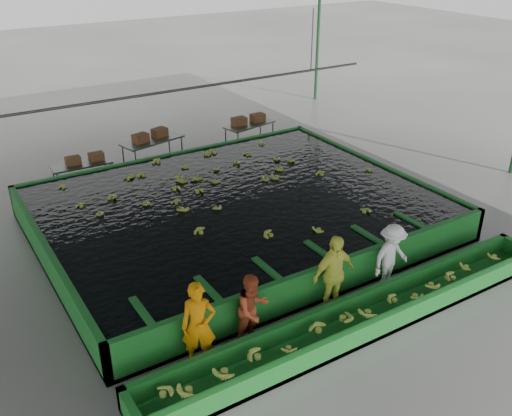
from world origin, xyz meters
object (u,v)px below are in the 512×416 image
worker_a (199,325)px  worker_b (253,310)px  packing_table_left (83,176)px  packing_table_mid (153,153)px  packing_table_right (250,135)px  sorting_trough (363,317)px  box_stack_mid (151,139)px  box_stack_right (248,123)px  flotation_tank (236,212)px  box_stack_left (85,162)px  worker_c (334,274)px  worker_d (391,257)px

worker_a → worker_b: bearing=24.8°
packing_table_left → packing_table_mid: 2.63m
worker_a → packing_table_right: size_ratio=0.90×
sorting_trough → worker_b: size_ratio=6.53×
box_stack_mid → box_stack_right: size_ratio=0.98×
flotation_tank → worker_a: bearing=-127.4°
box_stack_left → box_stack_mid: bearing=13.7°
worker_a → worker_c: bearing=24.8°
box_stack_right → worker_d: bearing=-102.6°
packing_table_mid → box_stack_left: packing_table_mid is taller
worker_c → box_stack_right: bearing=66.5°
flotation_tank → packing_table_right: 6.37m
worker_b → flotation_tank: bearing=55.2°
box_stack_left → box_stack_right: (6.22, 0.52, 0.06)m
flotation_tank → box_stack_left: size_ratio=8.62×
worker_a → packing_table_mid: size_ratio=0.83×
packing_table_right → worker_a: bearing=-125.9°
worker_a → packing_table_right: bearing=78.9°
worker_b → box_stack_mid: size_ratio=1.18×
sorting_trough → packing_table_mid: 10.43m
sorting_trough → box_stack_right: bearing=70.8°
flotation_tank → box_stack_right: size_ratio=7.57×
flotation_tank → packing_table_mid: 5.33m
box_stack_mid → box_stack_left: bearing=-166.3°
flotation_tank → worker_b: (-2.14, -4.30, 0.32)m
sorting_trough → packing_table_mid: bearing=90.8°
packing_table_mid → box_stack_right: size_ratio=1.59×
worker_b → packing_table_right: worker_b is taller
packing_table_mid → flotation_tank: bearing=-88.4°
packing_table_mid → box_stack_right: box_stack_right is taller
worker_b → worker_c: size_ratio=0.86×
worker_c → flotation_tank: bearing=85.8°
flotation_tank → packing_table_right: size_ratio=5.17×
box_stack_mid → worker_c: bearing=-89.9°
flotation_tank → box_stack_mid: box_stack_mid is taller
packing_table_left → box_stack_right: (6.35, 0.54, 0.47)m
worker_a → worker_d: (4.76, 0.00, -0.08)m
flotation_tank → box_stack_left: 5.47m
flotation_tank → worker_d: size_ratio=6.35×
packing_table_mid → worker_a: bearing=-108.0°
worker_b → box_stack_left: bearing=84.5°
sorting_trough → box_stack_left: 10.25m
packing_table_mid → packing_table_right: size_ratio=1.08×
packing_table_mid → worker_d: bearing=-80.4°
packing_table_right → box_stack_right: (0.01, 0.08, 0.44)m
worker_d → box_stack_left: worker_d is taller
packing_table_right → flotation_tank: bearing=-124.6°
worker_b → packing_table_left: (-0.58, 9.09, -0.36)m
worker_c → worker_d: (1.64, 0.00, -0.11)m
flotation_tank → worker_a: worker_a is taller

